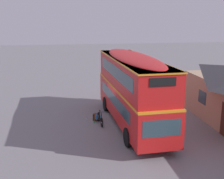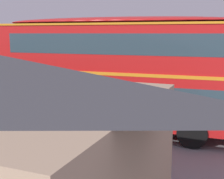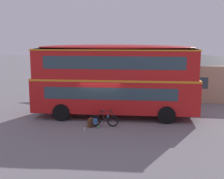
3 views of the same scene
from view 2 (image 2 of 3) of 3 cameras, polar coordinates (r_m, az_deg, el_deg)
The scene contains 6 objects.
ground_plane at distance 14.19m, azimuth 4.51°, elevation -6.92°, with size 120.00×120.00×0.00m, color slate.
double_decker_bus at distance 13.40m, azimuth 0.82°, elevation 3.67°, with size 10.77×2.98×4.79m.
touring_bicycle at distance 15.69m, azimuth 5.18°, elevation -3.86°, with size 1.77×0.54×1.05m.
backpack_on_ground at distance 15.75m, azimuth 7.84°, elevation -4.14°, with size 0.36×0.37×0.58m.
water_bottle_green_metal at distance 16.05m, azimuth 6.29°, elevation -4.57°, with size 0.07×0.07×0.21m.
water_bottle_clear_plastic at distance 16.30m, azimuth 9.15°, elevation -4.40°, with size 0.07×0.07×0.21m.
Camera 2 is at (-4.02, 12.96, 4.14)m, focal length 51.09 mm.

